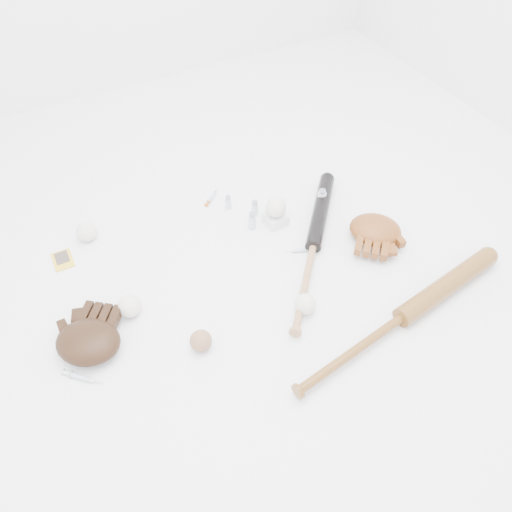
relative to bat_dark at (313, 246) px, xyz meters
name	(u,v)px	position (x,y,z in m)	size (l,w,h in m)	color
bat_dark	(313,246)	(0.00, 0.00, 0.00)	(0.85, 0.06, 0.06)	black
bat_wood	(402,317)	(0.09, -0.42, 0.00)	(0.98, 0.07, 0.07)	brown
glove_dark	(88,342)	(-0.87, -0.03, 0.01)	(0.25, 0.25, 0.09)	black
glove_tan	(375,230)	(0.25, -0.05, 0.01)	(0.24, 0.24, 0.09)	brown
trading_card	(63,260)	(-0.87, 0.40, -0.03)	(0.07, 0.10, 0.01)	gold
pedestal	(275,219)	(-0.05, 0.20, -0.01)	(0.08, 0.08, 0.05)	white
baseball_on_pedestal	(276,207)	(-0.05, 0.20, 0.06)	(0.08, 0.08, 0.08)	silver
baseball_left	(129,306)	(-0.71, 0.05, 0.01)	(0.08, 0.08, 0.08)	silver
baseball_upper	(86,232)	(-0.75, 0.47, 0.01)	(0.08, 0.08, 0.08)	silver
baseball_mid	(305,304)	(-0.17, -0.22, 0.01)	(0.08, 0.08, 0.08)	silver
baseball_aged	(201,341)	(-0.55, -0.19, 0.01)	(0.07, 0.07, 0.07)	#8E6244
syringe_0	(81,377)	(-0.93, -0.12, -0.02)	(0.15, 0.03, 0.02)	#ADBCC6
syringe_1	(302,250)	(-0.04, 0.02, -0.02)	(0.14, 0.02, 0.02)	#ADBCC6
syringe_2	(212,197)	(-0.22, 0.46, -0.02)	(0.13, 0.02, 0.02)	#ADBCC6
syringe_3	(366,244)	(0.20, -0.07, -0.02)	(0.15, 0.03, 0.02)	#ADBCC6
vial_0	(228,202)	(-0.18, 0.37, 0.00)	(0.02, 0.02, 0.07)	silver
vial_1	(255,208)	(-0.10, 0.29, 0.00)	(0.03, 0.03, 0.07)	silver
vial_2	(252,221)	(-0.15, 0.22, 0.01)	(0.03, 0.03, 0.08)	silver
vial_3	(322,198)	(0.17, 0.21, 0.01)	(0.04, 0.04, 0.08)	silver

